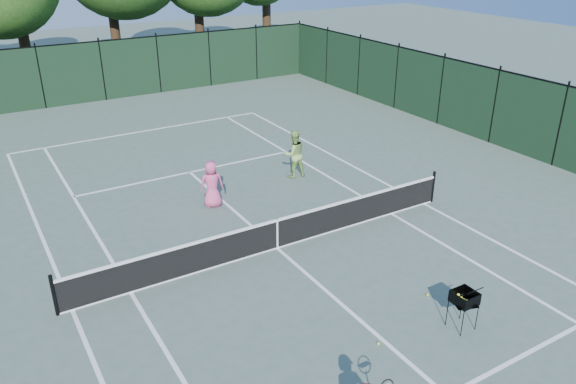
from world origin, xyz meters
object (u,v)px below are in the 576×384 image
player_pink (212,184)px  loose_ball_near_cart (378,344)px  player_green (294,154)px  ball_hopper (465,298)px  loose_ball_midcourt (427,295)px

player_pink → loose_ball_near_cart: player_pink is taller
player_green → ball_hopper: 9.26m
ball_hopper → loose_ball_midcourt: ball_hopper is taller
player_green → ball_hopper: (-1.31, -9.17, -0.08)m
player_green → loose_ball_midcourt: bearing=88.0°
player_pink → player_green: player_green is taller
player_green → loose_ball_midcourt: (-1.10, -7.93, -0.83)m
player_pink → player_green: (3.48, 0.73, 0.10)m
player_green → loose_ball_midcourt: player_green is taller
loose_ball_midcourt → player_pink: bearing=108.3°
ball_hopper → loose_ball_near_cart: size_ratio=13.65×
player_pink → player_green: size_ratio=0.89×
loose_ball_midcourt → player_green: bearing=82.1°
player_green → loose_ball_near_cart: (-3.24, -8.70, -0.83)m
player_green → loose_ball_near_cart: bearing=75.5°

